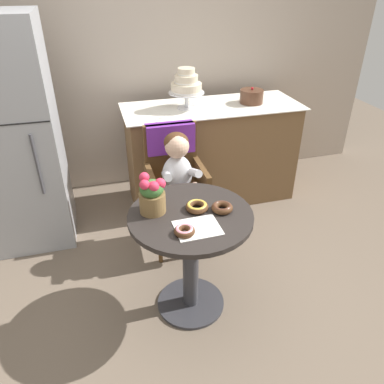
{
  "coord_description": "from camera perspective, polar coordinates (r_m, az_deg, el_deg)",
  "views": [
    {
      "loc": [
        -0.46,
        -1.7,
        1.91
      ],
      "look_at": [
        0.05,
        0.15,
        0.77
      ],
      "focal_mm": 34.85,
      "sensor_mm": 36.0,
      "label": 1
    }
  ],
  "objects": [
    {
      "name": "back_wall",
      "position": [
        3.62,
        -8.53,
        21.56
      ],
      "size": [
        4.8,
        0.1,
        2.7
      ],
      "primitive_type": "cube",
      "color": "#B2A393",
      "rests_on": "ground"
    },
    {
      "name": "donut_mid",
      "position": [
        1.96,
        -1.16,
        -5.9
      ],
      "size": [
        0.11,
        0.11,
        0.04
      ],
      "color": "#4C2D19",
      "rests_on": "cafe_table"
    },
    {
      "name": "flower_vase",
      "position": [
        2.09,
        -6.13,
        -0.4
      ],
      "size": [
        0.16,
        0.15,
        0.24
      ],
      "color": "brown",
      "rests_on": "cafe_table"
    },
    {
      "name": "refrigerator",
      "position": [
        3.05,
        -25.74,
        7.31
      ],
      "size": [
        0.64,
        0.63,
        1.7
      ],
      "color": "#9EA0A5",
      "rests_on": "ground"
    },
    {
      "name": "wicker_chair",
      "position": [
        2.79,
        -2.83,
        3.71
      ],
      "size": [
        0.42,
        0.45,
        0.95
      ],
      "rotation": [
        0.0,
        0.0,
        0.11
      ],
      "color": "brown",
      "rests_on": "ground"
    },
    {
      "name": "donut_front",
      "position": [
        2.14,
        4.63,
        -2.35
      ],
      "size": [
        0.12,
        0.12,
        0.04
      ],
      "color": "#4C2D19",
      "rests_on": "cafe_table"
    },
    {
      "name": "display_counter",
      "position": [
        3.48,
        2.93,
        6.0
      ],
      "size": [
        1.56,
        0.62,
        0.9
      ],
      "color": "brown",
      "rests_on": "ground"
    },
    {
      "name": "paper_napkin",
      "position": [
        2.01,
        0.92,
        -5.49
      ],
      "size": [
        0.25,
        0.2,
        0.0
      ],
      "primitive_type": "cube",
      "rotation": [
        0.0,
        0.0,
        0.03
      ],
      "color": "white",
      "rests_on": "cafe_table"
    },
    {
      "name": "cafe_table",
      "position": [
        2.25,
        -0.22,
        -7.82
      ],
      "size": [
        0.72,
        0.72,
        0.72
      ],
      "color": "#282321",
      "rests_on": "ground"
    },
    {
      "name": "seated_child",
      "position": [
        2.64,
        -2.09,
        2.97
      ],
      "size": [
        0.27,
        0.32,
        0.73
      ],
      "color": "silver",
      "rests_on": "ground"
    },
    {
      "name": "round_layer_cake",
      "position": [
        3.42,
        9.1,
        14.25
      ],
      "size": [
        0.2,
        0.2,
        0.14
      ],
      "color": "#4C2D1E",
      "rests_on": "display_counter"
    },
    {
      "name": "ground_plane",
      "position": [
        2.59,
        -0.19,
        -16.63
      ],
      "size": [
        8.0,
        8.0,
        0.0
      ],
      "primitive_type": "plane",
      "color": "#6B5B4C"
    },
    {
      "name": "donut_side",
      "position": [
        2.14,
        0.76,
        -2.21
      ],
      "size": [
        0.13,
        0.13,
        0.04
      ],
      "color": "#4C2D19",
      "rests_on": "cafe_table"
    },
    {
      "name": "tiered_cake_stand",
      "position": [
        3.2,
        -0.86,
        16.07
      ],
      "size": [
        0.3,
        0.3,
        0.33
      ],
      "color": "silver",
      "rests_on": "display_counter"
    }
  ]
}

